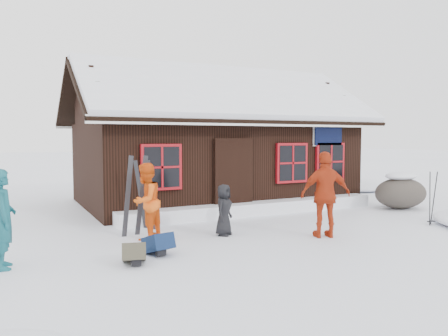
{
  "coord_description": "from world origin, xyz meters",
  "views": [
    {
      "loc": [
        -4.55,
        -7.8,
        2.08
      ],
      "look_at": [
        0.46,
        2.1,
        1.3
      ],
      "focal_mm": 35.0,
      "sensor_mm": 36.0,
      "label": 1
    }
  ],
  "objects": [
    {
      "name": "ski_pair_right",
      "position": [
        -2.11,
        1.23,
        0.83
      ],
      "size": [
        0.58,
        0.16,
        1.75
      ],
      "rotation": [
        0.0,
        0.0,
        -0.11
      ],
      "color": "black",
      "rests_on": "ground"
    },
    {
      "name": "backpack_olive",
      "position": [
        -2.7,
        -0.87,
        0.14
      ],
      "size": [
        0.49,
        0.58,
        0.27
      ],
      "primitive_type": "cube",
      "rotation": [
        0.0,
        0.0,
        -0.26
      ],
      "color": "#3E3A2C",
      "rests_on": "ground"
    },
    {
      "name": "ground",
      "position": [
        0.0,
        0.0,
        0.0
      ],
      "size": [
        120.0,
        120.0,
        0.0
      ],
      "primitive_type": "plane",
      "color": "white",
      "rests_on": "ground"
    },
    {
      "name": "skier_orange_right",
      "position": [
        1.38,
        -0.74,
        0.9
      ],
      "size": [
        1.13,
        0.76,
        1.79
      ],
      "primitive_type": "imported",
      "rotation": [
        0.0,
        0.0,
        2.81
      ],
      "color": "#AD2E11",
      "rests_on": "ground"
    },
    {
      "name": "ski_pair_mid",
      "position": [
        -1.68,
        1.8,
        0.76
      ],
      "size": [
        0.46,
        0.36,
        1.62
      ],
      "rotation": [
        0.0,
        0.0,
        -0.66
      ],
      "color": "black",
      "rests_on": "ground"
    },
    {
      "name": "backpack_blue",
      "position": [
        -2.16,
        -0.49,
        0.14
      ],
      "size": [
        0.48,
        0.59,
        0.28
      ],
      "primitive_type": "cube",
      "rotation": [
        0.0,
        0.0,
        0.19
      ],
      "color": "#0F2043",
      "rests_on": "ground"
    },
    {
      "name": "snow_mounds",
      "position": [
        1.65,
        1.86,
        0.0
      ],
      "size": [
        20.6,
        13.2,
        0.48
      ],
      "color": "white",
      "rests_on": "ground"
    },
    {
      "name": "boulder",
      "position": [
        5.79,
        1.18,
        0.48
      ],
      "size": [
        1.63,
        1.23,
        0.95
      ],
      "color": "#49423A",
      "rests_on": "ground"
    },
    {
      "name": "ski_poles",
      "position": [
        4.5,
        -0.86,
        0.62
      ],
      "size": [
        0.23,
        0.12,
        1.31
      ],
      "color": "black",
      "rests_on": "ground"
    },
    {
      "name": "skier_crouched",
      "position": [
        -0.42,
        0.37,
        0.55
      ],
      "size": [
        0.63,
        0.61,
        1.09
      ],
      "primitive_type": "imported",
      "rotation": [
        0.0,
        0.0,
        0.73
      ],
      "color": "black",
      "rests_on": "ground"
    },
    {
      "name": "snow_drift",
      "position": [
        1.5,
        2.25,
        0.17
      ],
      "size": [
        7.6,
        0.6,
        0.35
      ],
      "primitive_type": "cube",
      "color": "white",
      "rests_on": "ground"
    },
    {
      "name": "skier_orange_left",
      "position": [
        -2.0,
        0.78,
        0.78
      ],
      "size": [
        0.96,
        0.95,
        1.56
      ],
      "primitive_type": "imported",
      "rotation": [
        0.0,
        0.0,
        3.88
      ],
      "color": "#E55310",
      "rests_on": "ground"
    },
    {
      "name": "mountain_hut",
      "position": [
        1.5,
        4.98,
        1.58
      ],
      "size": [
        8.9,
        6.09,
        4.42
      ],
      "color": "black",
      "rests_on": "ground"
    },
    {
      "name": "skier_teal",
      "position": [
        -4.6,
        -0.15,
        0.79
      ],
      "size": [
        0.38,
        0.58,
        1.59
      ],
      "primitive_type": "imported",
      "rotation": [
        0.0,
        0.0,
        1.57
      ],
      "color": "#124F59",
      "rests_on": "ground"
    }
  ]
}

